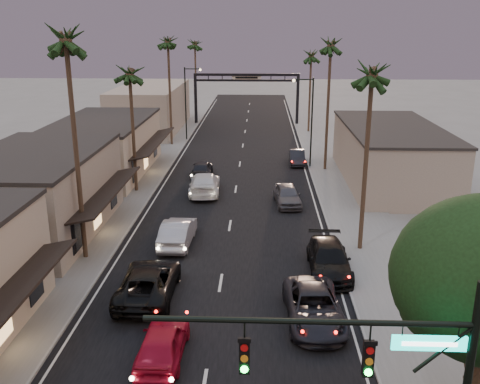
# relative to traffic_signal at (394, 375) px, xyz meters

# --- Properties ---
(ground) EXTENTS (200.00, 200.00, 0.00)m
(ground) POSITION_rel_traffic_signal_xyz_m (-5.69, 36.00, -5.08)
(ground) COLOR slate
(ground) RESTS_ON ground
(road) EXTENTS (14.00, 120.00, 0.02)m
(road) POSITION_rel_traffic_signal_xyz_m (-5.69, 41.00, -5.08)
(road) COLOR black
(road) RESTS_ON ground
(sidewalk_left) EXTENTS (5.00, 92.00, 0.12)m
(sidewalk_left) POSITION_rel_traffic_signal_xyz_m (-15.19, 48.00, -5.02)
(sidewalk_left) COLOR slate
(sidewalk_left) RESTS_ON ground
(sidewalk_right) EXTENTS (5.00, 92.00, 0.12)m
(sidewalk_right) POSITION_rel_traffic_signal_xyz_m (3.81, 48.00, -5.02)
(sidewalk_right) COLOR slate
(sidewalk_right) RESTS_ON ground
(storefront_mid) EXTENTS (8.00, 14.00, 5.50)m
(storefront_mid) POSITION_rel_traffic_signal_xyz_m (-18.69, 22.00, -2.33)
(storefront_mid) COLOR gray
(storefront_mid) RESTS_ON ground
(storefront_far) EXTENTS (8.00, 16.00, 5.00)m
(storefront_far) POSITION_rel_traffic_signal_xyz_m (-18.69, 38.00, -2.58)
(storefront_far) COLOR #C1AD93
(storefront_far) RESTS_ON ground
(storefront_dist) EXTENTS (8.00, 20.00, 6.00)m
(storefront_dist) POSITION_rel_traffic_signal_xyz_m (-18.69, 61.00, -2.08)
(storefront_dist) COLOR gray
(storefront_dist) RESTS_ON ground
(building_right) EXTENTS (8.00, 18.00, 5.00)m
(building_right) POSITION_rel_traffic_signal_xyz_m (8.31, 36.00, -2.58)
(building_right) COLOR gray
(building_right) RESTS_ON ground
(traffic_signal) EXTENTS (8.51, 0.22, 7.80)m
(traffic_signal) POSITION_rel_traffic_signal_xyz_m (0.00, 0.00, 0.00)
(traffic_signal) COLOR black
(traffic_signal) RESTS_ON ground
(arch) EXTENTS (15.20, 0.40, 7.27)m
(arch) POSITION_rel_traffic_signal_xyz_m (-5.69, 66.00, 0.45)
(arch) COLOR black
(arch) RESTS_ON ground
(streetlight_right) EXTENTS (2.13, 0.30, 9.00)m
(streetlight_right) POSITION_rel_traffic_signal_xyz_m (1.23, 41.00, 0.25)
(streetlight_right) COLOR black
(streetlight_right) RESTS_ON ground
(streetlight_left) EXTENTS (2.13, 0.30, 9.00)m
(streetlight_left) POSITION_rel_traffic_signal_xyz_m (-12.61, 54.00, 0.25)
(streetlight_left) COLOR black
(streetlight_left) RESTS_ON ground
(palm_lb) EXTENTS (3.20, 3.20, 15.20)m
(palm_lb) POSITION_rel_traffic_signal_xyz_m (-14.29, 18.00, 8.30)
(palm_lb) COLOR #38281C
(palm_lb) RESTS_ON ground
(palm_lc) EXTENTS (3.20, 3.20, 12.20)m
(palm_lc) POSITION_rel_traffic_signal_xyz_m (-14.29, 32.00, 5.39)
(palm_lc) COLOR #38281C
(palm_lc) RESTS_ON ground
(palm_ld) EXTENTS (3.20, 3.20, 14.20)m
(palm_ld) POSITION_rel_traffic_signal_xyz_m (-14.29, 51.00, 7.33)
(palm_ld) COLOR #38281C
(palm_ld) RESTS_ON ground
(palm_ra) EXTENTS (3.20, 3.20, 13.20)m
(palm_ra) POSITION_rel_traffic_signal_xyz_m (2.91, 20.00, 6.36)
(palm_ra) COLOR #38281C
(palm_ra) RESTS_ON ground
(palm_rb) EXTENTS (3.20, 3.20, 14.20)m
(palm_rb) POSITION_rel_traffic_signal_xyz_m (2.91, 40.00, 7.33)
(palm_rb) COLOR #38281C
(palm_rb) RESTS_ON ground
(palm_rc) EXTENTS (3.20, 3.20, 12.20)m
(palm_rc) POSITION_rel_traffic_signal_xyz_m (2.91, 60.00, 5.39)
(palm_rc) COLOR #38281C
(palm_rc) RESTS_ON ground
(palm_far) EXTENTS (3.20, 3.20, 13.20)m
(palm_far) POSITION_rel_traffic_signal_xyz_m (-13.99, 74.00, 6.36)
(palm_far) COLOR #38281C
(palm_far) RESTS_ON ground
(oncoming_red) EXTENTS (1.94, 4.70, 1.59)m
(oncoming_red) POSITION_rel_traffic_signal_xyz_m (-7.64, 7.77, -4.29)
(oncoming_red) COLOR maroon
(oncoming_red) RESTS_ON ground
(oncoming_pickup) EXTENTS (2.89, 6.18, 1.71)m
(oncoming_pickup) POSITION_rel_traffic_signal_xyz_m (-9.37, 13.27, -4.23)
(oncoming_pickup) COLOR black
(oncoming_pickup) RESTS_ON ground
(oncoming_silver) EXTENTS (1.95, 5.24, 1.71)m
(oncoming_silver) POSITION_rel_traffic_signal_xyz_m (-8.91, 20.43, -4.23)
(oncoming_silver) COLOR #A4A3A9
(oncoming_silver) RESTS_ON ground
(oncoming_white) EXTENTS (2.86, 6.29, 1.78)m
(oncoming_white) POSITION_rel_traffic_signal_xyz_m (-8.30, 31.68, -4.19)
(oncoming_white) COLOR silver
(oncoming_white) RESTS_ON ground
(oncoming_dgrey) EXTENTS (1.86, 4.57, 1.55)m
(oncoming_dgrey) POSITION_rel_traffic_signal_xyz_m (-9.10, 37.18, -4.30)
(oncoming_dgrey) COLOR black
(oncoming_dgrey) RESTS_ON ground
(curbside_near) EXTENTS (2.94, 5.86, 1.59)m
(curbside_near) POSITION_rel_traffic_signal_xyz_m (-0.86, 11.10, -4.29)
(curbside_near) COLOR black
(curbside_near) RESTS_ON ground
(curbside_black) EXTENTS (2.33, 5.71, 1.66)m
(curbside_black) POSITION_rel_traffic_signal_xyz_m (0.51, 16.60, -4.25)
(curbside_black) COLOR black
(curbside_black) RESTS_ON ground
(curbside_grey) EXTENTS (2.38, 4.89, 1.61)m
(curbside_grey) POSITION_rel_traffic_signal_xyz_m (-1.36, 28.98, -4.28)
(curbside_grey) COLOR #4B4B50
(curbside_grey) RESTS_ON ground
(curbside_far) EXTENTS (1.60, 4.37, 1.43)m
(curbside_far) POSITION_rel_traffic_signal_xyz_m (0.27, 42.23, -4.37)
(curbside_far) COLOR black
(curbside_far) RESTS_ON ground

